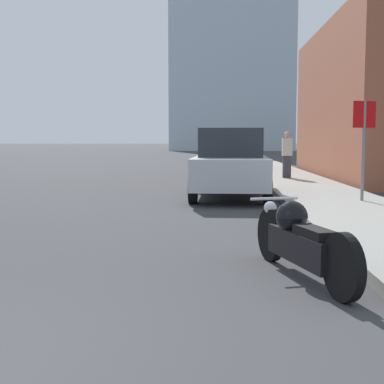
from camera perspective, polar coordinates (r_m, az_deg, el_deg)
sidewalk at (r=42.98m, az=6.09°, el=3.62°), size 2.47×240.00×0.15m
motorcycle at (r=6.10m, az=11.41°, el=-5.06°), size 0.92×2.37×0.84m
parked_car_silver at (r=14.18m, az=4.13°, el=3.03°), size 2.11×4.66×1.82m
parked_car_white at (r=26.01m, az=3.19°, el=4.18°), size 2.06×3.95×1.84m
parked_car_red at (r=36.78m, az=3.13°, el=4.49°), size 1.98×3.97×1.67m
stop_sign at (r=12.74m, az=17.87°, el=6.00°), size 0.57×0.26×2.25m
pedestrian at (r=19.77m, az=10.10°, el=3.99°), size 0.36×0.23×1.68m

